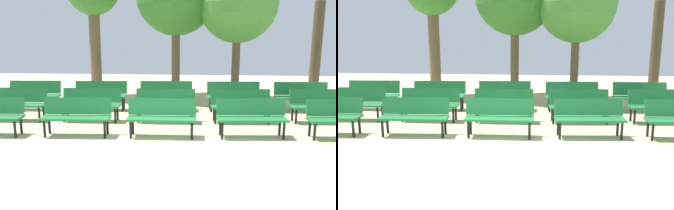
# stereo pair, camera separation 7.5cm
# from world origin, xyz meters

# --- Properties ---
(ground_plane) EXTENTS (25.11, 25.11, 0.00)m
(ground_plane) POSITION_xyz_m (0.00, 0.00, 0.00)
(ground_plane) COLOR #CCB789
(bench_r0_c1) EXTENTS (1.62, 0.54, 0.87)m
(bench_r0_c1) POSITION_xyz_m (-2.09, 1.50, 0.50)
(bench_r0_c1) COLOR #1E7238
(bench_r0_c1) RESTS_ON ground_plane
(bench_r0_c2) EXTENTS (1.60, 0.49, 0.87)m
(bench_r0_c2) POSITION_xyz_m (-0.08, 1.55, 0.50)
(bench_r0_c2) COLOR #1E7238
(bench_r0_c2) RESTS_ON ground_plane
(bench_r0_c3) EXTENTS (1.63, 0.58, 0.87)m
(bench_r0_c3) POSITION_xyz_m (1.99, 1.66, 0.50)
(bench_r0_c3) COLOR #1E7238
(bench_r0_c3) RESTS_ON ground_plane
(bench_r1_c0) EXTENTS (1.62, 0.54, 0.87)m
(bench_r1_c0) POSITION_xyz_m (-4.18, 2.78, 0.50)
(bench_r1_c0) COLOR #1E7238
(bench_r1_c0) RESTS_ON ground_plane
(bench_r1_c1) EXTENTS (1.60, 0.49, 0.87)m
(bench_r1_c1) POSITION_xyz_m (-2.12, 2.85, 0.50)
(bench_r1_c1) COLOR #1E7238
(bench_r1_c1) RESTS_ON ground_plane
(bench_r1_c2) EXTENTS (1.60, 0.49, 0.87)m
(bench_r1_c2) POSITION_xyz_m (-0.10, 2.89, 0.50)
(bench_r1_c2) COLOR #1E7238
(bench_r1_c2) RESTS_ON ground_plane
(bench_r1_c3) EXTENTS (1.63, 0.58, 0.87)m
(bench_r1_c3) POSITION_xyz_m (1.92, 2.96, 0.50)
(bench_r1_c3) COLOR #1E7238
(bench_r1_c3) RESTS_ON ground_plane
(bench_r1_c4) EXTENTS (1.62, 0.55, 0.87)m
(bench_r1_c4) POSITION_xyz_m (4.04, 3.10, 0.50)
(bench_r1_c4) COLOR #1E7238
(bench_r1_c4) RESTS_ON ground_plane
(bench_r2_c0) EXTENTS (1.62, 0.56, 0.87)m
(bench_r2_c0) POSITION_xyz_m (-4.27, 4.09, 0.50)
(bench_r2_c0) COLOR #1E7238
(bench_r2_c0) RESTS_ON ground_plane
(bench_r2_c1) EXTENTS (1.62, 0.56, 0.87)m
(bench_r2_c1) POSITION_xyz_m (-2.20, 4.17, 0.50)
(bench_r2_c1) COLOR #1E7238
(bench_r2_c1) RESTS_ON ground_plane
(bench_r2_c2) EXTENTS (1.62, 0.55, 0.87)m
(bench_r2_c2) POSITION_xyz_m (-0.19, 4.28, 0.50)
(bench_r2_c2) COLOR #1E7238
(bench_r2_c2) RESTS_ON ground_plane
(bench_r2_c3) EXTENTS (1.62, 0.57, 0.87)m
(bench_r2_c3) POSITION_xyz_m (1.88, 4.32, 0.50)
(bench_r2_c3) COLOR #1E7238
(bench_r2_c3) RESTS_ON ground_plane
(bench_r2_c4) EXTENTS (1.61, 0.51, 0.87)m
(bench_r2_c4) POSITION_xyz_m (3.91, 4.37, 0.50)
(bench_r2_c4) COLOR #1E7238
(bench_r2_c4) RESTS_ON ground_plane
(tree_0) EXTENTS (0.39, 0.39, 3.46)m
(tree_0) POSITION_xyz_m (5.29, 7.58, 1.73)
(tree_0) COLOR #4C3A28
(tree_0) RESTS_ON ground_plane
(tree_2) EXTENTS (2.63, 2.63, 4.60)m
(tree_2) POSITION_xyz_m (2.08, 5.93, 3.26)
(tree_2) COLOR brown
(tree_2) RESTS_ON ground_plane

